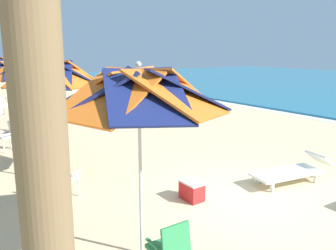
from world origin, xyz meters
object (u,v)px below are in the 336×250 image
(beach_umbrella_1, at_px, (53,75))
(sun_lounger_1, at_px, (294,170))
(beach_umbrella_3, at_px, (11,69))
(plastic_chair_3, at_px, (40,130))
(plastic_chair_1, at_px, (63,177))
(palm_tree_0, at_px, (32,48))
(beach_umbrella_2, at_px, (24,73))
(plastic_chair_2, at_px, (8,134))
(plastic_chair_4, at_px, (20,120))
(plastic_chair_7, at_px, (12,96))
(cooler_box, at_px, (192,190))
(beach_umbrella_0, at_px, (139,91))
(plastic_chair_0, at_px, (170,247))
(plastic_chair_5, at_px, (5,105))

(beach_umbrella_1, distance_m, sun_lounger_1, 5.86)
(beach_umbrella_3, bearing_deg, plastic_chair_3, 4.20)
(plastic_chair_1, xyz_separation_m, palm_tree_0, (4.29, -1.48, 2.52))
(plastic_chair_1, distance_m, beach_umbrella_2, 4.39)
(plastic_chair_2, bearing_deg, plastic_chair_4, 158.57)
(plastic_chair_1, height_order, plastic_chair_7, same)
(beach_umbrella_2, height_order, plastic_chair_3, beach_umbrella_2)
(plastic_chair_2, height_order, plastic_chair_3, same)
(plastic_chair_7, relative_size, cooler_box, 1.73)
(beach_umbrella_0, distance_m, plastic_chair_4, 9.27)
(beach_umbrella_0, bearing_deg, cooler_box, 118.73)
(beach_umbrella_1, height_order, beach_umbrella_3, beach_umbrella_1)
(plastic_chair_1, bearing_deg, plastic_chair_2, -177.76)
(beach_umbrella_0, bearing_deg, beach_umbrella_2, 179.86)
(plastic_chair_7, bearing_deg, sun_lounger_1, 10.27)
(plastic_chair_0, bearing_deg, plastic_chair_7, 175.04)
(beach_umbrella_2, distance_m, plastic_chair_3, 1.99)
(beach_umbrella_3, height_order, plastic_chair_7, beach_umbrella_3)
(plastic_chair_0, bearing_deg, plastic_chair_4, 178.04)
(plastic_chair_2, height_order, sun_lounger_1, plastic_chair_2)
(plastic_chair_3, relative_size, palm_tree_0, 0.18)
(plastic_chair_2, relative_size, plastic_chair_7, 1.00)
(plastic_chair_0, bearing_deg, beach_umbrella_3, 178.48)
(palm_tree_0, xyz_separation_m, cooler_box, (-2.75, 3.59, -2.81))
(plastic_chair_2, bearing_deg, beach_umbrella_1, 7.15)
(beach_umbrella_1, xyz_separation_m, cooler_box, (2.55, 1.86, -2.28))
(beach_umbrella_0, relative_size, palm_tree_0, 0.59)
(beach_umbrella_1, height_order, cooler_box, beach_umbrella_1)
(plastic_chair_2, distance_m, beach_umbrella_3, 3.23)
(sun_lounger_1, xyz_separation_m, palm_tree_0, (2.08, -6.12, 2.73))
(beach_umbrella_3, bearing_deg, beach_umbrella_1, -2.90)
(plastic_chair_3, bearing_deg, beach_umbrella_2, -41.43)
(beach_umbrella_2, height_order, plastic_chair_7, beach_umbrella_2)
(beach_umbrella_1, distance_m, plastic_chair_5, 9.75)
(plastic_chair_2, xyz_separation_m, cooler_box, (6.02, 2.29, -0.30))
(beach_umbrella_0, relative_size, plastic_chair_3, 3.30)
(plastic_chair_1, relative_size, cooler_box, 1.73)
(plastic_chair_4, bearing_deg, plastic_chair_5, 176.97)
(beach_umbrella_1, xyz_separation_m, plastic_chair_1, (1.00, -0.26, -1.98))
(beach_umbrella_1, relative_size, beach_umbrella_3, 1.06)
(sun_lounger_1, bearing_deg, plastic_chair_7, -169.73)
(plastic_chair_4, height_order, sun_lounger_1, plastic_chair_4)
(plastic_chair_4, bearing_deg, sun_lounger_1, 24.71)
(beach_umbrella_1, relative_size, plastic_chair_7, 3.34)
(plastic_chair_3, bearing_deg, cooler_box, 12.81)
(plastic_chair_2, relative_size, cooler_box, 1.73)
(palm_tree_0, bearing_deg, sun_lounger_1, 108.78)
(beach_umbrella_3, height_order, plastic_chair_5, beach_umbrella_3)
(beach_umbrella_2, bearing_deg, plastic_chair_2, -136.34)
(plastic_chair_1, xyz_separation_m, plastic_chair_3, (-4.45, 0.75, 0.00))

